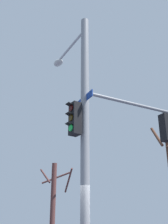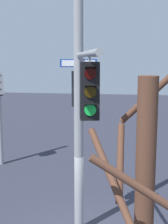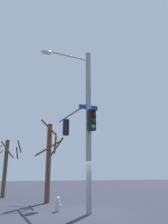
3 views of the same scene
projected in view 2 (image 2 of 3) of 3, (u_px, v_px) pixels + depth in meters
name	position (u px, v px, depth m)	size (l,w,h in m)	color
main_signal_pole_assembly	(84.00, 86.00, 9.16)	(3.32, 5.78, 8.70)	gray
bare_tree_behind_pole	(142.00, 219.00, 5.51)	(1.98, 1.69, 5.50)	brown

